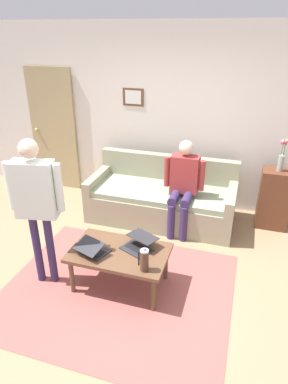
% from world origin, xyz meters
% --- Properties ---
extents(ground_plane, '(7.68, 7.68, 0.00)m').
position_xyz_m(ground_plane, '(0.00, 0.00, 0.00)').
color(ground_plane, '#967856').
extents(area_rug, '(2.43, 2.02, 0.01)m').
position_xyz_m(area_rug, '(0.06, 0.14, 0.00)').
color(area_rug, '#9B514B').
rests_on(area_rug, ground_plane).
extents(back_wall, '(7.04, 0.11, 2.70)m').
position_xyz_m(back_wall, '(0.00, -2.20, 1.35)').
color(back_wall, silver).
rests_on(back_wall, ground_plane).
extents(interior_door, '(0.82, 0.09, 2.05)m').
position_xyz_m(interior_door, '(2.06, -2.11, 1.02)').
color(interior_door, tan).
rests_on(interior_door, ground_plane).
extents(couch, '(2.10, 0.91, 0.88)m').
position_xyz_m(couch, '(-0.00, -1.54, 0.30)').
color(couch, gray).
rests_on(couch, ground_plane).
extents(coffee_table, '(1.04, 0.64, 0.45)m').
position_xyz_m(coffee_table, '(0.06, 0.04, 0.40)').
color(coffee_table, brown).
rests_on(coffee_table, ground_plane).
extents(laptop_left, '(0.36, 0.37, 0.15)m').
position_xyz_m(laptop_left, '(0.31, 0.15, 0.50)').
color(laptop_left, '#28282D').
rests_on(laptop_left, coffee_table).
extents(laptop_center, '(0.42, 0.42, 0.13)m').
position_xyz_m(laptop_center, '(-0.13, -0.07, 0.50)').
color(laptop_center, '#28282D').
rests_on(laptop_center, coffee_table).
extents(french_press, '(0.11, 0.09, 0.26)m').
position_xyz_m(french_press, '(-0.29, 0.26, 0.57)').
color(french_press, '#4C3323').
rests_on(french_press, coffee_table).
extents(side_shelf, '(0.42, 0.32, 0.85)m').
position_xyz_m(side_shelf, '(-1.55, -1.79, 0.43)').
color(side_shelf, brown).
rests_on(side_shelf, ground_plane).
extents(flower_vase, '(0.10, 0.09, 0.45)m').
position_xyz_m(flower_vase, '(-1.56, -1.79, 1.04)').
color(flower_vase, '#929C94').
rests_on(flower_vase, side_shelf).
extents(person_standing, '(0.58, 0.27, 1.66)m').
position_xyz_m(person_standing, '(0.87, 0.21, 1.06)').
color(person_standing, '#362852').
rests_on(person_standing, ground_plane).
extents(person_seated, '(0.55, 0.51, 1.28)m').
position_xyz_m(person_seated, '(-0.34, -1.32, 0.73)').
color(person_seated, '#372953').
rests_on(person_seated, ground_plane).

